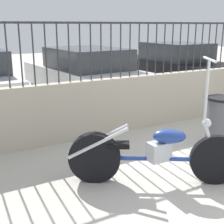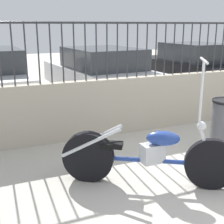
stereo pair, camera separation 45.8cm
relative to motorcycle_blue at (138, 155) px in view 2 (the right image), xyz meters
name	(u,v)px [view 2 (the right image)]	position (x,y,z in m)	size (l,w,h in m)	color
low_wall	(158,102)	(1.42, 1.87, 0.13)	(10.14, 0.18, 1.02)	#B2A893
fence_railing	(161,41)	(1.42, 1.87, 1.27)	(10.14, 0.04, 0.97)	#2D2D33
motorcycle_blue	(138,155)	(0.00, 0.00, 0.00)	(1.92, 1.25, 1.59)	black
car_white	(100,73)	(1.33, 4.76, 0.30)	(2.16, 4.63, 1.36)	black
car_black	(192,65)	(4.57, 5.00, 0.31)	(1.86, 4.09, 1.40)	black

